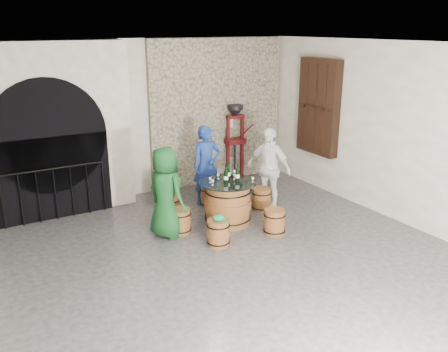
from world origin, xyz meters
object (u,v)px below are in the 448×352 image
barrel_stool_near_right (274,222)px  side_barrel (168,189)px  wine_bottle_right (228,172)px  person_green (166,193)px  barrel_stool_right (261,199)px  barrel_table (228,203)px  barrel_stool_left (180,221)px  person_white (268,168)px  wine_bottle_left (226,176)px  barrel_stool_far (210,196)px  barrel_stool_near_left (218,233)px  wine_bottle_center (237,174)px  corking_press (235,138)px  person_blue (207,166)px

barrel_stool_near_right → side_barrel: (-1.01, 2.22, 0.10)m
wine_bottle_right → person_green: bearing=-177.1°
barrel_stool_right → barrel_table: bearing=-165.6°
barrel_stool_left → person_white: (2.00, 0.23, 0.58)m
person_white → wine_bottle_left: bearing=-97.7°
barrel_stool_near_right → person_green: (-1.63, 0.87, 0.56)m
barrel_stool_left → barrel_stool_far: same height
barrel_stool_far → side_barrel: 0.84m
person_white → barrel_stool_near_left: bearing=-83.2°
barrel_stool_left → barrel_stool_right: 1.83m
barrel_stool_left → person_white: person_white is taller
barrel_table → wine_bottle_right: wine_bottle_right is taller
side_barrel → person_green: bearing=-114.6°
wine_bottle_left → wine_bottle_center: same height
barrel_stool_near_right → barrel_stool_near_left: size_ratio=1.00×
wine_bottle_center → wine_bottle_left: bearing=177.0°
barrel_stool_right → side_barrel: size_ratio=0.70×
barrel_stool_near_right → wine_bottle_left: wine_bottle_left is taller
wine_bottle_left → side_barrel: 1.66m
barrel_table → barrel_stool_far: (0.13, 0.92, -0.17)m
person_white → person_green: bearing=-108.1°
barrel_stool_right → person_white: person_white is taller
person_green → side_barrel: 1.56m
person_white → side_barrel: (-1.63, 1.14, -0.49)m
wine_bottle_center → side_barrel: size_ratio=0.51×
person_green → barrel_stool_right: bearing=-105.4°
barrel_stool_near_left → side_barrel: bearing=88.7°
barrel_stool_near_left → wine_bottle_right: (0.68, 0.83, 0.70)m
person_green → wine_bottle_center: (1.33, -0.12, 0.14)m
corking_press → barrel_table: bearing=-124.5°
barrel_table → barrel_stool_right: 0.94m
barrel_stool_far → person_white: bearing=-33.9°
person_blue → wine_bottle_left: size_ratio=4.92×
barrel_stool_right → wine_bottle_left: wine_bottle_left is taller
side_barrel → barrel_stool_near_left: bearing=-91.3°
barrel_stool_right → wine_bottle_center: bearing=-158.4°
barrel_stool_near_right → wine_bottle_left: size_ratio=1.37×
barrel_stool_left → barrel_stool_far: bearing=39.5°
person_green → person_white: size_ratio=0.97×
barrel_table → side_barrel: barrel_table is taller
barrel_stool_left → side_barrel: 1.42m
barrel_stool_right → person_blue: person_blue is taller
person_green → corking_press: 3.24m
barrel_stool_far → barrel_stool_near_left: size_ratio=1.00×
barrel_stool_near_right → wine_bottle_left: (-0.52, 0.76, 0.70)m
barrel_stool_left → wine_bottle_right: (1.00, 0.08, 0.70)m
barrel_stool_right → barrel_stool_near_left: 1.76m
barrel_stool_left → wine_bottle_right: bearing=4.3°
wine_bottle_right → corking_press: 2.31m
person_blue → wine_bottle_center: (0.01, -1.12, 0.12)m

